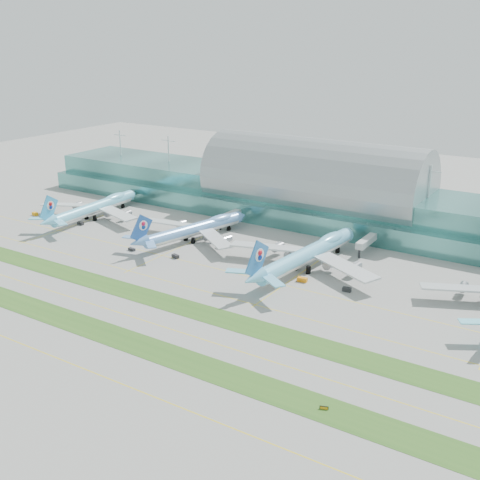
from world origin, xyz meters
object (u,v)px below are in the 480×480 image
Objects in this scene: terminal at (314,193)px; airliner_b at (196,228)px; airliner_c at (308,253)px; taxiway_sign_east at (324,408)px; airliner_a at (95,207)px.

airliner_b is at bearing -116.99° from terminal.
airliner_c reaches higher than taxiway_sign_east.
airliner_a is 67.92m from airliner_b.
airliner_a is 1.05× the size of airliner_b.
airliner_c is at bearing 9.44° from airliner_b.
airliner_a is 203.03m from taxiway_sign_east.
terminal reaches higher than airliner_a.
airliner_a is 0.90× the size of airliner_c.
airliner_a is at bearing 132.64° from taxiway_sign_east.
airliner_c is (30.41, -67.61, -7.27)m from terminal.
airliner_b reaches higher than taxiway_sign_east.
airliner_c reaches higher than airliner_a.
terminal is 71.39m from airliner_b.
terminal is 4.15× the size of airliner_c.
airliner_b is at bearing -177.97° from airliner_c.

